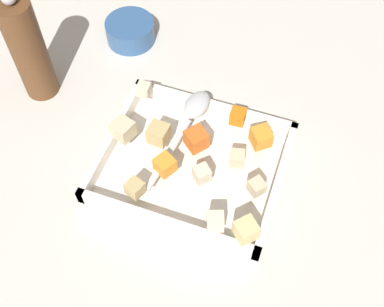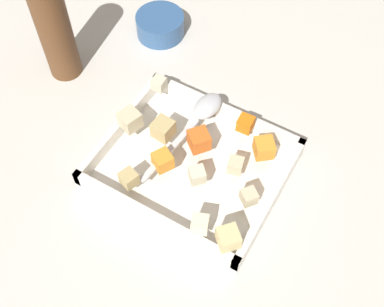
% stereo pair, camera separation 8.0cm
% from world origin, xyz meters
% --- Properties ---
extents(ground_plane, '(4.00, 4.00, 0.00)m').
position_xyz_m(ground_plane, '(0.00, 0.00, 0.00)').
color(ground_plane, beige).
extents(baking_dish, '(0.30, 0.25, 0.04)m').
position_xyz_m(baking_dish, '(0.01, -0.01, 0.01)').
color(baking_dish, white).
rests_on(baking_dish, ground_plane).
extents(carrot_chunk_corner_sw, '(0.04, 0.04, 0.03)m').
position_xyz_m(carrot_chunk_corner_sw, '(-0.02, -0.05, 0.06)').
color(carrot_chunk_corner_sw, orange).
rests_on(carrot_chunk_corner_sw, baking_dish).
extents(carrot_chunk_mid_left, '(0.05, 0.05, 0.03)m').
position_xyz_m(carrot_chunk_mid_left, '(0.01, 0.01, 0.06)').
color(carrot_chunk_mid_left, orange).
rests_on(carrot_chunk_mid_left, baking_dish).
extents(carrot_chunk_corner_ne, '(0.04, 0.04, 0.03)m').
position_xyz_m(carrot_chunk_corner_ne, '(0.11, 0.05, 0.06)').
color(carrot_chunk_corner_ne, orange).
rests_on(carrot_chunk_corner_ne, baking_dish).
extents(carrot_chunk_corner_nw, '(0.03, 0.03, 0.03)m').
position_xyz_m(carrot_chunk_corner_nw, '(0.06, 0.08, 0.06)').
color(carrot_chunk_corner_nw, orange).
rests_on(carrot_chunk_corner_nw, baking_dish).
extents(potato_chunk_heap_top, '(0.03, 0.03, 0.02)m').
position_xyz_m(potato_chunk_heap_top, '(-0.05, -0.11, 0.06)').
color(potato_chunk_heap_top, tan).
rests_on(potato_chunk_heap_top, baking_dish).
extents(potato_chunk_corner_se, '(0.03, 0.03, 0.03)m').
position_xyz_m(potato_chunk_corner_se, '(0.09, -0.12, 0.06)').
color(potato_chunk_corner_se, beige).
rests_on(potato_chunk_corner_se, baking_dish).
extents(potato_chunk_near_left, '(0.04, 0.04, 0.03)m').
position_xyz_m(potato_chunk_near_left, '(-0.11, -0.01, 0.06)').
color(potato_chunk_near_left, beige).
rests_on(potato_chunk_near_left, baking_dish).
extents(potato_chunk_near_spoon, '(0.03, 0.03, 0.02)m').
position_xyz_m(potato_chunk_near_spoon, '(0.04, -0.05, 0.06)').
color(potato_chunk_near_spoon, beige).
rests_on(potato_chunk_near_spoon, baking_dish).
extents(potato_chunk_mid_right, '(0.03, 0.03, 0.02)m').
position_xyz_m(potato_chunk_mid_right, '(0.13, -0.04, 0.06)').
color(potato_chunk_mid_right, beige).
rests_on(potato_chunk_mid_right, baking_dish).
extents(potato_chunk_heap_side, '(0.04, 0.04, 0.03)m').
position_xyz_m(potato_chunk_heap_side, '(0.13, -0.12, 0.06)').
color(potato_chunk_heap_side, '#E0CC89').
rests_on(potato_chunk_heap_side, baking_dish).
extents(potato_chunk_front_center, '(0.03, 0.03, 0.02)m').
position_xyz_m(potato_chunk_front_center, '(0.08, -0.00, 0.06)').
color(potato_chunk_front_center, beige).
rests_on(potato_chunk_front_center, baking_dish).
extents(potato_chunk_under_handle, '(0.03, 0.03, 0.03)m').
position_xyz_m(potato_chunk_under_handle, '(-0.05, -0.00, 0.06)').
color(potato_chunk_under_handle, tan).
rests_on(potato_chunk_under_handle, baking_dish).
extents(parsnip_chunk_far_left, '(0.02, 0.02, 0.02)m').
position_xyz_m(parsnip_chunk_far_left, '(-0.11, 0.08, 0.06)').
color(parsnip_chunk_far_left, beige).
rests_on(parsnip_chunk_far_left, baking_dish).
extents(serving_spoon, '(0.05, 0.22, 0.02)m').
position_xyz_m(serving_spoon, '(-0.02, 0.07, 0.05)').
color(serving_spoon, silver).
rests_on(serving_spoon, baking_dish).
extents(pepper_mill, '(0.06, 0.06, 0.23)m').
position_xyz_m(pepper_mill, '(-0.32, 0.06, 0.10)').
color(pepper_mill, brown).
rests_on(pepper_mill, ground_plane).
extents(small_prep_bowl, '(0.10, 0.10, 0.04)m').
position_xyz_m(small_prep_bowl, '(-0.21, 0.24, 0.02)').
color(small_prep_bowl, '#33598C').
rests_on(small_prep_bowl, ground_plane).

